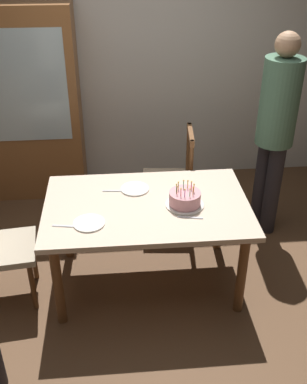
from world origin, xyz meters
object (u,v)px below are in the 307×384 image
object	(u,v)px
plate_near_celebrant	(89,223)
china_cabinet	(23,105)
person_guest	(276,125)
dining_table	(147,214)
chair_spindle_back	(170,181)
plate_far_side	(135,189)
birthday_cake	(185,199)

from	to	relation	value
plate_near_celebrant	china_cabinet	size ratio (longest dim) A/B	0.12
person_guest	dining_table	bearing A→B (deg)	-150.03
dining_table	chair_spindle_back	distance (m)	0.86
plate_near_celebrant	person_guest	size ratio (longest dim) A/B	0.12
dining_table	plate_far_side	xyz separation A→B (m)	(-0.08, 0.22, 0.10)
chair_spindle_back	china_cabinet	world-z (taller)	china_cabinet
plate_far_side	person_guest	distance (m)	1.33
birthday_cake	chair_spindle_back	xyz separation A→B (m)	(-0.00, 0.84, -0.33)
dining_table	person_guest	distance (m)	1.37
plate_far_side	person_guest	xyz separation A→B (m)	(1.21, 0.44, 0.29)
plate_far_side	birthday_cake	bearing A→B (deg)	-36.55
plate_near_celebrant	person_guest	distance (m)	1.81
dining_table	china_cabinet	size ratio (longest dim) A/B	0.79
birthday_cake	plate_near_celebrant	size ratio (longest dim) A/B	1.27
birthday_cake	plate_far_side	xyz separation A→B (m)	(-0.35, 0.26, -0.05)
birthday_cake	china_cabinet	world-z (taller)	china_cabinet
plate_near_celebrant	china_cabinet	bearing A→B (deg)	111.00
birthday_cake	plate_near_celebrant	xyz separation A→B (m)	(-0.69, -0.17, -0.05)
person_guest	china_cabinet	bearing A→B (deg)	158.04
dining_table	plate_far_side	size ratio (longest dim) A/B	6.83
person_guest	china_cabinet	distance (m)	2.41
dining_table	birthday_cake	size ratio (longest dim) A/B	5.37
chair_spindle_back	plate_near_celebrant	bearing A→B (deg)	-124.03
dining_table	plate_far_side	bearing A→B (deg)	109.13
dining_table	birthday_cake	world-z (taller)	birthday_cake
birthday_cake	person_guest	distance (m)	1.14
birthday_cake	dining_table	bearing A→B (deg)	171.26
china_cabinet	plate_near_celebrant	bearing A→B (deg)	-69.00
plate_far_side	china_cabinet	distance (m)	1.70
plate_far_side	dining_table	bearing A→B (deg)	-70.87
dining_table	china_cabinet	bearing A→B (deg)	125.08
plate_near_celebrant	plate_far_side	world-z (taller)	same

